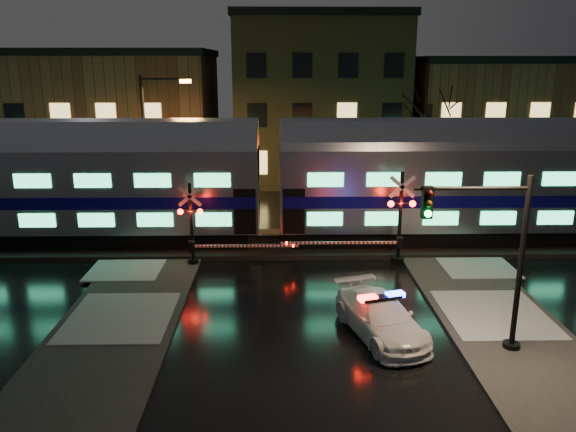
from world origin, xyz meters
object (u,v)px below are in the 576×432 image
object	(u,v)px
traffic_light	(492,262)
crossing_signal_right	(392,228)
streetlight	(150,141)
police_car	(381,317)
crossing_signal_left	(200,233)

from	to	relation	value
traffic_light	crossing_signal_right	bearing A→B (deg)	110.37
traffic_light	streetlight	xyz separation A→B (m)	(-13.07, 14.39, 1.65)
police_car	traffic_light	bearing A→B (deg)	-37.27
police_car	crossing_signal_left	world-z (taller)	crossing_signal_left
crossing_signal_left	streetlight	xyz separation A→B (m)	(-3.40, 6.70, 3.07)
streetlight	police_car	bearing A→B (deg)	-52.76
crossing_signal_left	streetlight	bearing A→B (deg)	116.92
police_car	crossing_signal_left	xyz separation A→B (m)	(-6.67, 6.54, 0.86)
streetlight	traffic_light	bearing A→B (deg)	-47.75
crossing_signal_left	traffic_light	xyz separation A→B (m)	(9.67, -7.69, 1.42)
police_car	traffic_light	size ratio (longest dim) A/B	0.86
crossing_signal_left	traffic_light	distance (m)	12.43
crossing_signal_right	crossing_signal_left	world-z (taller)	crossing_signal_right
police_car	crossing_signal_right	distance (m)	6.83
police_car	streetlight	world-z (taller)	streetlight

